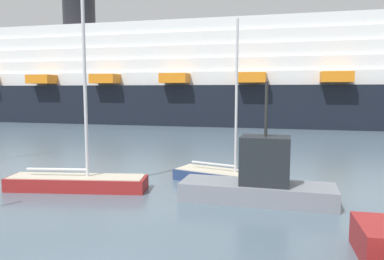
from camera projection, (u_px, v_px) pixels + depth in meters
name	position (u px, v px, depth m)	size (l,w,h in m)	color
sailboat_1	(77.00, 177.00, 17.88)	(6.82, 2.38, 12.56)	maroon
sailboat_3	(227.00, 175.00, 19.23)	(5.90, 3.38, 8.27)	navy
fishing_boat_1	(260.00, 180.00, 15.97)	(6.67, 2.36, 5.14)	gray
cruise_ship	(188.00, 80.00, 55.34)	(99.36, 18.62, 19.28)	black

